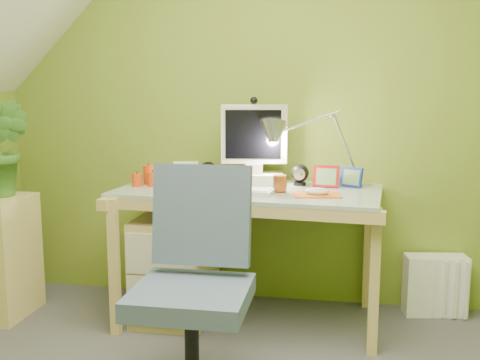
% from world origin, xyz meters
% --- Properties ---
extents(wall_back, '(3.20, 0.01, 2.40)m').
position_xyz_m(wall_back, '(0.00, 1.60, 1.20)').
color(wall_back, olive).
rests_on(wall_back, floor).
extents(desk, '(1.49, 0.84, 0.77)m').
position_xyz_m(desk, '(0.01, 1.23, 0.38)').
color(desk, tan).
rests_on(desk, floor).
extents(monitor, '(0.44, 0.30, 0.55)m').
position_xyz_m(monitor, '(0.01, 1.41, 1.04)').
color(monitor, beige).
rests_on(monitor, desk).
extents(speaker_left, '(0.12, 0.12, 0.13)m').
position_xyz_m(speaker_left, '(-0.26, 1.39, 0.83)').
color(speaker_left, black).
rests_on(speaker_left, desk).
extents(speaker_right, '(0.12, 0.12, 0.12)m').
position_xyz_m(speaker_right, '(0.28, 1.39, 0.83)').
color(speaker_right, black).
rests_on(speaker_right, desk).
extents(keyboard, '(0.48, 0.20, 0.02)m').
position_xyz_m(keyboard, '(-0.07, 1.09, 0.78)').
color(keyboard, silver).
rests_on(keyboard, desk).
extents(mousepad, '(0.27, 0.21, 0.01)m').
position_xyz_m(mousepad, '(0.39, 1.09, 0.77)').
color(mousepad, '#C2601E').
rests_on(mousepad, desk).
extents(mouse, '(0.13, 0.09, 0.04)m').
position_xyz_m(mouse, '(0.39, 1.09, 0.79)').
color(mouse, silver).
rests_on(mouse, mousepad).
extents(amber_tumbler, '(0.07, 0.07, 0.09)m').
position_xyz_m(amber_tumbler, '(0.19, 1.15, 0.81)').
color(amber_tumbler, '#924715').
rests_on(amber_tumbler, desk).
extents(candle_cluster, '(0.16, 0.15, 0.11)m').
position_xyz_m(candle_cluster, '(-0.59, 1.24, 0.82)').
color(candle_cluster, '#D14012').
rests_on(candle_cluster, desk).
extents(photo_frame_red, '(0.15, 0.04, 0.12)m').
position_xyz_m(photo_frame_red, '(0.43, 1.35, 0.83)').
color(photo_frame_red, '#AE1217').
rests_on(photo_frame_red, desk).
extents(photo_frame_blue, '(0.12, 0.08, 0.11)m').
position_xyz_m(photo_frame_blue, '(0.57, 1.39, 0.82)').
color(photo_frame_blue, '#162E9A').
rests_on(photo_frame_blue, desk).
extents(photo_frame_green, '(0.15, 0.07, 0.13)m').
position_xyz_m(photo_frame_green, '(-0.39, 1.37, 0.83)').
color(photo_frame_green, '#A0C889').
rests_on(photo_frame_green, desk).
extents(desk_lamp, '(0.61, 0.37, 0.61)m').
position_xyz_m(desk_lamp, '(0.46, 1.41, 1.07)').
color(desk_lamp, silver).
rests_on(desk_lamp, desk).
extents(side_ledge, '(0.26, 0.40, 0.70)m').
position_xyz_m(side_ledge, '(-1.40, 1.06, 0.35)').
color(side_ledge, '#D3BE6F').
rests_on(side_ledge, floor).
extents(potted_plant, '(0.32, 0.27, 0.55)m').
position_xyz_m(potted_plant, '(-1.40, 1.11, 0.98)').
color(potted_plant, '#3E7727').
rests_on(potted_plant, side_ledge).
extents(task_chair, '(0.54, 0.54, 0.97)m').
position_xyz_m(task_chair, '(-0.09, 0.33, 0.48)').
color(task_chair, '#465773').
rests_on(task_chair, floor).
extents(radiator, '(0.37, 0.19, 0.35)m').
position_xyz_m(radiator, '(1.07, 1.50, 0.18)').
color(radiator, white).
rests_on(radiator, floor).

